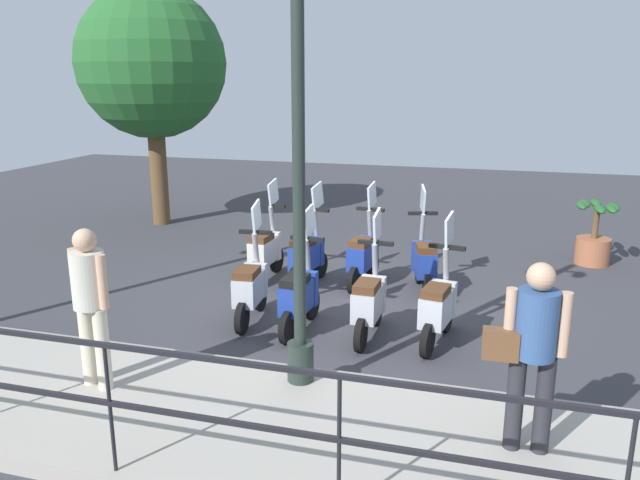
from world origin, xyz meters
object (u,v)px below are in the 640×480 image
(lamp_post_near, at_px, (299,174))
(pedestrian_with_bag, at_px, (532,344))
(pedestrian_distant, at_px, (90,296))
(scooter_near_3, at_px, (251,286))
(potted_palm, at_px, (594,238))
(scooter_far_3, at_px, (266,250))
(scooter_far_0, at_px, (424,261))
(scooter_far_2, at_px, (308,255))
(tree_large, at_px, (151,64))
(scooter_far_1, at_px, (363,255))
(scooter_near_2, at_px, (300,294))
(scooter_near_0, at_px, (438,306))
(scooter_near_1, at_px, (369,300))

(lamp_post_near, xyz_separation_m, pedestrian_with_bag, (-0.63, -2.11, -1.15))
(pedestrian_distant, distance_m, scooter_near_3, 2.47)
(potted_palm, xyz_separation_m, scooter_far_3, (-2.31, 5.02, 0.04))
(scooter_far_0, xyz_separation_m, scooter_far_2, (-0.19, 1.72, 0.00))
(tree_large, height_order, scooter_near_3, tree_large)
(pedestrian_with_bag, bearing_deg, scooter_far_3, 41.43)
(pedestrian_distant, distance_m, scooter_far_1, 4.52)
(lamp_post_near, distance_m, scooter_far_3, 4.07)
(scooter_far_1, bearing_deg, pedestrian_distant, 164.19)
(pedestrian_distant, bearing_deg, scooter_near_2, 163.76)
(tree_large, xyz_separation_m, scooter_near_0, (-4.68, -6.34, -2.84))
(potted_palm, height_order, scooter_far_2, scooter_far_2)
(scooter_near_0, bearing_deg, potted_palm, -18.97)
(scooter_near_3, xyz_separation_m, scooter_far_1, (1.81, -1.09, 0.00))
(pedestrian_distant, bearing_deg, scooter_far_3, -167.41)
(scooter_near_2, relative_size, scooter_near_3, 1.00)
(scooter_near_2, height_order, scooter_far_2, same)
(scooter_near_0, distance_m, scooter_far_1, 2.27)
(scooter_near_2, xyz_separation_m, scooter_far_3, (1.79, 1.13, 0.00))
(scooter_near_0, bearing_deg, scooter_far_2, 62.14)
(scooter_near_0, distance_m, scooter_near_1, 0.82)
(scooter_near_3, height_order, scooter_far_0, same)
(scooter_near_2, bearing_deg, scooter_near_1, -84.39)
(pedestrian_distant, xyz_separation_m, scooter_far_1, (4.11, -1.78, -0.60))
(potted_palm, distance_m, scooter_far_1, 4.12)
(tree_large, bearing_deg, pedestrian_distant, -154.78)
(tree_large, bearing_deg, potted_palm, -94.40)
(scooter_far_0, bearing_deg, potted_palm, -64.56)
(scooter_far_2, bearing_deg, pedestrian_with_bag, -131.70)
(scooter_near_2, relative_size, scooter_far_1, 1.00)
(pedestrian_distant, xyz_separation_m, scooter_far_3, (3.96, -0.26, -0.60))
(scooter_near_1, bearing_deg, scooter_near_0, -85.02)
(potted_palm, xyz_separation_m, scooter_near_2, (-4.10, 3.90, 0.04))
(scooter_near_1, height_order, scooter_far_0, same)
(scooter_near_1, bearing_deg, pedestrian_with_bag, -139.80)
(pedestrian_with_bag, xyz_separation_m, potted_palm, (6.25, -1.30, -0.63))
(scooter_far_1, distance_m, scooter_far_3, 1.53)
(pedestrian_distant, distance_m, tree_large, 7.97)
(lamp_post_near, height_order, scooter_near_0, lamp_post_near)
(scooter_near_1, bearing_deg, potted_palm, -34.83)
(pedestrian_distant, relative_size, potted_palm, 1.50)
(scooter_near_0, height_order, scooter_far_1, same)
(potted_palm, bearing_deg, scooter_far_2, 119.08)
(scooter_near_1, relative_size, scooter_far_0, 1.00)
(lamp_post_near, bearing_deg, tree_large, 39.35)
(scooter_far_1, bearing_deg, scooter_near_0, -137.52)
(tree_large, height_order, scooter_far_1, tree_large)
(potted_palm, distance_m, scooter_near_1, 5.07)
(scooter_near_1, bearing_deg, scooter_far_0, -11.31)
(pedestrian_distant, xyz_separation_m, scooter_far_2, (3.87, -0.97, -0.60))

